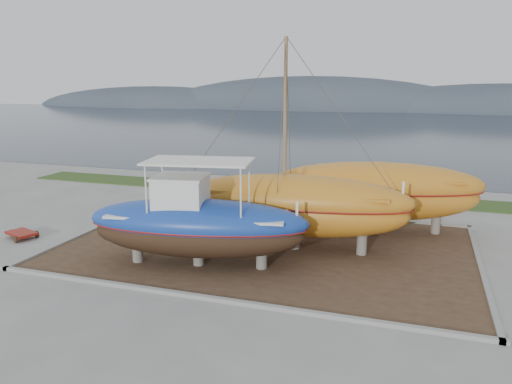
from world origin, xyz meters
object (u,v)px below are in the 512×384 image
(orange_bare_hull, at_px, (375,198))
(blue_caique, at_px, (197,214))
(white_dinghy, at_px, (145,217))
(red_trailer, at_px, (22,235))
(orange_sailboat, at_px, (296,147))

(orange_bare_hull, bearing_deg, blue_caique, -141.42)
(orange_bare_hull, bearing_deg, white_dinghy, -172.55)
(blue_caique, relative_size, white_dinghy, 2.18)
(orange_bare_hull, distance_m, red_trailer, 17.48)
(orange_sailboat, xyz_separation_m, orange_bare_hull, (3.12, 3.92, -2.91))
(white_dinghy, xyz_separation_m, orange_bare_hull, (11.08, 3.47, 1.08))
(white_dinghy, distance_m, orange_bare_hull, 11.66)
(red_trailer, bearing_deg, orange_sailboat, 31.68)
(white_dinghy, distance_m, red_trailer, 5.93)
(blue_caique, height_order, orange_bare_hull, blue_caique)
(white_dinghy, height_order, orange_bare_hull, orange_bare_hull)
(blue_caique, distance_m, orange_bare_hull, 9.64)
(blue_caique, bearing_deg, orange_sailboat, 35.30)
(blue_caique, xyz_separation_m, red_trailer, (-9.75, 0.67, -2.08))
(white_dinghy, height_order, orange_sailboat, orange_sailboat)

